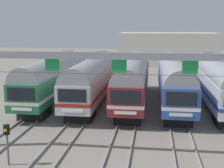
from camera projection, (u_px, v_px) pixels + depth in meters
name	position (u px, v px, depth m)	size (l,w,h in m)	color
ground_plane	(133.00, 103.00, 32.93)	(160.00, 160.00, 0.00)	gray
track_bed	(140.00, 77.00, 49.49)	(18.15, 70.00, 0.15)	gray
commuter_train_green	(56.00, 76.00, 33.51)	(2.88, 18.06, 5.05)	#236B42
commuter_train_stainless	(94.00, 77.00, 32.97)	(2.88, 18.06, 5.05)	#B2B5BA
commuter_train_maroon	(133.00, 78.00, 32.43)	(2.88, 18.06, 4.77)	maroon
commuter_train_blue	(174.00, 79.00, 31.90)	(2.88, 18.06, 4.77)	#284C9E
commuter_train_silver	(216.00, 80.00, 31.37)	(2.88, 18.06, 5.05)	silver
catenary_gantry	(119.00, 72.00, 18.81)	(21.89, 0.44, 6.97)	gray
yard_signal_mast	(7.00, 136.00, 17.98)	(0.28, 0.35, 2.50)	#59595E
maintenance_building	(168.00, 49.00, 64.84)	(19.56, 10.00, 6.66)	beige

